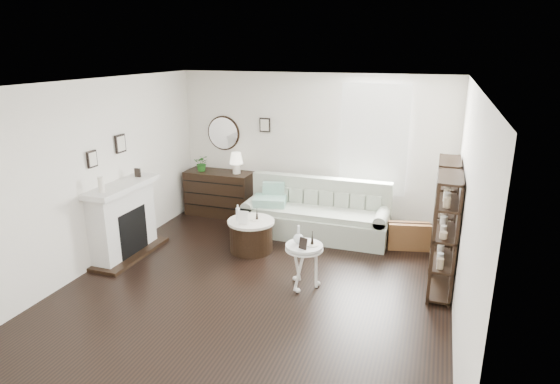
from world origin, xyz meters
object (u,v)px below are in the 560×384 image
at_px(sofa, 316,217).
at_px(pedestal_table, 304,248).
at_px(dresser, 220,193).
at_px(drum_table, 251,235).

relative_size(sofa, pedestal_table, 4.02).
relative_size(dresser, pedestal_table, 2.08).
distance_m(dresser, pedestal_table, 3.26).
relative_size(dresser, drum_table, 1.73).
bearing_deg(pedestal_table, dresser, 136.05).
height_order(sofa, dresser, sofa).
distance_m(dresser, drum_table, 1.87).
xyz_separation_m(dresser, pedestal_table, (2.35, -2.26, 0.13)).
xyz_separation_m(drum_table, pedestal_table, (1.12, -0.86, 0.30)).
height_order(sofa, drum_table, sofa).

